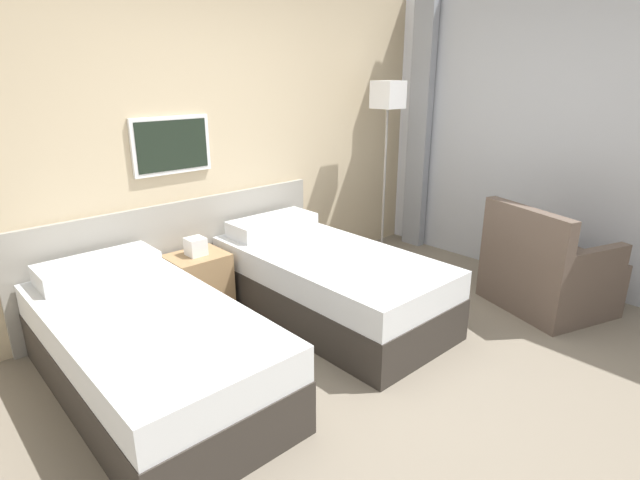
{
  "coord_description": "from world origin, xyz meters",
  "views": [
    {
      "loc": [
        -2.19,
        -1.73,
        1.88
      ],
      "look_at": [
        0.18,
        0.86,
        0.69
      ],
      "focal_mm": 28.0,
      "sensor_mm": 36.0,
      "label": 1
    }
  ],
  "objects_px": {
    "bed_near_window": "(328,282)",
    "nightstand": "(199,283)",
    "bed_near_door": "(148,349)",
    "floor_lamp": "(387,109)",
    "armchair": "(547,274)"
  },
  "relations": [
    {
      "from": "bed_near_window",
      "to": "nightstand",
      "type": "bearing_deg",
      "value": 136.03
    },
    {
      "from": "bed_near_window",
      "to": "nightstand",
      "type": "relative_size",
      "value": 2.99
    },
    {
      "from": "bed_near_door",
      "to": "floor_lamp",
      "type": "bearing_deg",
      "value": 11.52
    },
    {
      "from": "bed_near_door",
      "to": "bed_near_window",
      "type": "relative_size",
      "value": 1.0
    },
    {
      "from": "bed_near_door",
      "to": "armchair",
      "type": "relative_size",
      "value": 1.85
    },
    {
      "from": "nightstand",
      "to": "bed_near_door",
      "type": "bearing_deg",
      "value": -136.03
    },
    {
      "from": "bed_near_door",
      "to": "armchair",
      "type": "distance_m",
      "value": 3.14
    },
    {
      "from": "floor_lamp",
      "to": "armchair",
      "type": "height_order",
      "value": "floor_lamp"
    },
    {
      "from": "floor_lamp",
      "to": "bed_near_door",
      "type": "bearing_deg",
      "value": -168.48
    },
    {
      "from": "bed_near_window",
      "to": "floor_lamp",
      "type": "height_order",
      "value": "floor_lamp"
    },
    {
      "from": "bed_near_door",
      "to": "nightstand",
      "type": "distance_m",
      "value": 1.04
    },
    {
      "from": "nightstand",
      "to": "floor_lamp",
      "type": "distance_m",
      "value": 2.44
    },
    {
      "from": "bed_near_window",
      "to": "armchair",
      "type": "relative_size",
      "value": 1.85
    },
    {
      "from": "armchair",
      "to": "floor_lamp",
      "type": "bearing_deg",
      "value": 22.1
    },
    {
      "from": "bed_near_window",
      "to": "armchair",
      "type": "height_order",
      "value": "armchair"
    }
  ]
}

